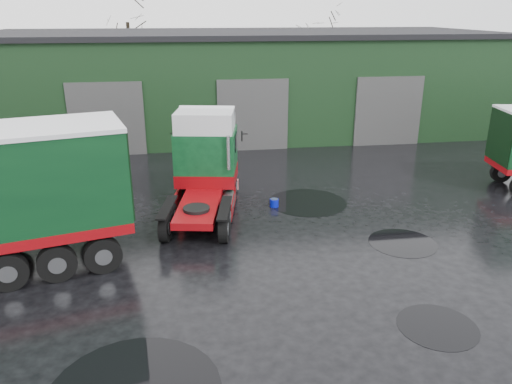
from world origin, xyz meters
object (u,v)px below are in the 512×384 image
(hero_tractor, at_px, (201,169))
(tree_back_b, at_px, (318,56))
(wash_bucket, at_px, (274,203))
(warehouse, at_px, (240,80))
(tree_back_a, at_px, (130,46))

(hero_tractor, xyz_separation_m, tree_back_b, (11.31, 25.61, 1.80))
(hero_tractor, relative_size, wash_bucket, 17.65)
(hero_tractor, xyz_separation_m, wash_bucket, (2.94, 0.66, -1.79))
(wash_bucket, relative_size, tree_back_b, 0.05)
(warehouse, height_order, hero_tractor, warehouse)
(hero_tractor, height_order, wash_bucket, hero_tractor)
(tree_back_a, distance_m, tree_back_b, 16.03)
(warehouse, xyz_separation_m, tree_back_a, (-8.00, 10.00, 1.59))
(tree_back_b, bearing_deg, wash_bucket, -108.55)
(wash_bucket, height_order, tree_back_a, tree_back_a)
(hero_tractor, bearing_deg, warehouse, 87.94)
(warehouse, relative_size, wash_bucket, 90.95)
(tree_back_a, bearing_deg, warehouse, -51.34)
(hero_tractor, distance_m, tree_back_a, 26.18)
(wash_bucket, distance_m, tree_back_b, 26.56)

